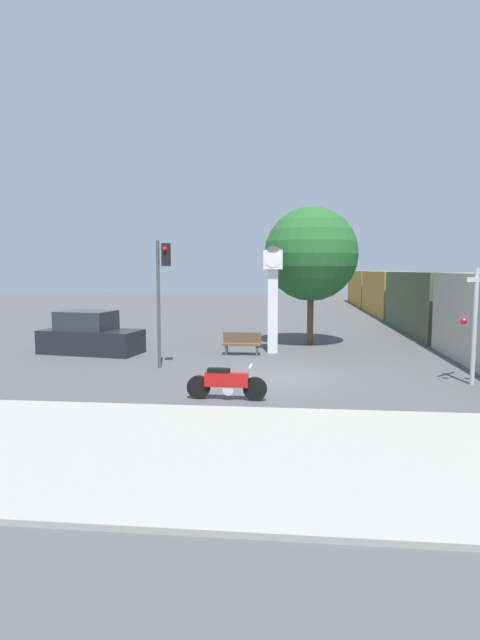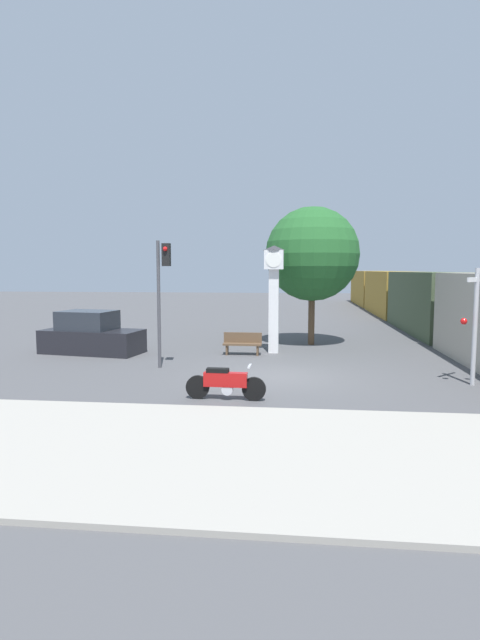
{
  "view_description": "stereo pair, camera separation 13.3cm",
  "coord_description": "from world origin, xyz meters",
  "px_view_note": "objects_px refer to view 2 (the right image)",
  "views": [
    {
      "loc": [
        0.38,
        -16.36,
        3.53
      ],
      "look_at": [
        -1.36,
        0.49,
        1.82
      ],
      "focal_mm": 28.0,
      "sensor_mm": 36.0,
      "label": 1
    },
    {
      "loc": [
        0.51,
        -16.35,
        3.53
      ],
      "look_at": [
        -1.36,
        0.49,
        1.82
      ],
      "focal_mm": 28.0,
      "sensor_mm": 36.0,
      "label": 2
    }
  ],
  "objects_px": {
    "bench": "(242,343)",
    "railroad_crossing_signal": "(475,322)",
    "clock_tower": "(274,283)",
    "traffic_light": "(162,281)",
    "street_tree": "(312,254)",
    "motorcycle": "(225,383)",
    "freight_train": "(408,297)",
    "parked_car": "(91,336)"
  },
  "relations": [
    {
      "from": "bench",
      "to": "freight_train",
      "type": "bearing_deg",
      "value": 55.81
    },
    {
      "from": "freight_train",
      "to": "traffic_light",
      "type": "bearing_deg",
      "value": -125.17
    },
    {
      "from": "parked_car",
      "to": "traffic_light",
      "type": "bearing_deg",
      "value": -26.48
    },
    {
      "from": "motorcycle",
      "to": "freight_train",
      "type": "xyz_separation_m",
      "value": [
        9.49,
        21.66,
        1.23
      ]
    },
    {
      "from": "clock_tower",
      "to": "railroad_crossing_signal",
      "type": "bearing_deg",
      "value": -40.16
    },
    {
      "from": "motorcycle",
      "to": "clock_tower",
      "type": "xyz_separation_m",
      "value": [
        0.96,
        7.93,
        2.52
      ]
    },
    {
      "from": "street_tree",
      "to": "traffic_light",
      "type": "bearing_deg",
      "value": -131.05
    },
    {
      "from": "railroad_crossing_signal",
      "to": "freight_train",
      "type": "bearing_deg",
      "value": 83.51
    },
    {
      "from": "railroad_crossing_signal",
      "to": "bench",
      "type": "height_order",
      "value": "railroad_crossing_signal"
    },
    {
      "from": "clock_tower",
      "to": "bench",
      "type": "relative_size",
      "value": 2.84
    },
    {
      "from": "clock_tower",
      "to": "parked_car",
      "type": "bearing_deg",
      "value": -172.82
    },
    {
      "from": "clock_tower",
      "to": "parked_car",
      "type": "relative_size",
      "value": 1.02
    },
    {
      "from": "parked_car",
      "to": "motorcycle",
      "type": "bearing_deg",
      "value": -36.65
    },
    {
      "from": "motorcycle",
      "to": "freight_train",
      "type": "relative_size",
      "value": 0.05
    },
    {
      "from": "clock_tower",
      "to": "parked_car",
      "type": "height_order",
      "value": "clock_tower"
    },
    {
      "from": "traffic_light",
      "to": "parked_car",
      "type": "relative_size",
      "value": 1.03
    },
    {
      "from": "traffic_light",
      "to": "bench",
      "type": "relative_size",
      "value": 2.85
    },
    {
      "from": "motorcycle",
      "to": "parked_car",
      "type": "bearing_deg",
      "value": 135.69
    },
    {
      "from": "street_tree",
      "to": "bench",
      "type": "height_order",
      "value": "street_tree"
    },
    {
      "from": "traffic_light",
      "to": "clock_tower",
      "type": "bearing_deg",
      "value": 44.79
    },
    {
      "from": "traffic_light",
      "to": "parked_car",
      "type": "bearing_deg",
      "value": 144.23
    },
    {
      "from": "clock_tower",
      "to": "street_tree",
      "type": "distance_m",
      "value": 3.27
    },
    {
      "from": "clock_tower",
      "to": "traffic_light",
      "type": "distance_m",
      "value": 5.36
    },
    {
      "from": "bench",
      "to": "parked_car",
      "type": "height_order",
      "value": "parked_car"
    },
    {
      "from": "street_tree",
      "to": "bench",
      "type": "relative_size",
      "value": 4.03
    },
    {
      "from": "bench",
      "to": "railroad_crossing_signal",
      "type": "bearing_deg",
      "value": -31.55
    },
    {
      "from": "motorcycle",
      "to": "parked_car",
      "type": "xyz_separation_m",
      "value": [
        -6.74,
        6.96,
        0.28
      ]
    },
    {
      "from": "street_tree",
      "to": "motorcycle",
      "type": "bearing_deg",
      "value": -104.16
    },
    {
      "from": "freight_train",
      "to": "street_tree",
      "type": "bearing_deg",
      "value": -121.44
    },
    {
      "from": "traffic_light",
      "to": "street_tree",
      "type": "distance_m",
      "value": 8.42
    },
    {
      "from": "freight_train",
      "to": "bench",
      "type": "relative_size",
      "value": 28.05
    },
    {
      "from": "freight_train",
      "to": "parked_car",
      "type": "xyz_separation_m",
      "value": [
        -16.23,
        -14.7,
        -0.95
      ]
    },
    {
      "from": "freight_train",
      "to": "railroad_crossing_signal",
      "type": "distance_m",
      "value": 19.21
    },
    {
      "from": "clock_tower",
      "to": "parked_car",
      "type": "xyz_separation_m",
      "value": [
        -7.7,
        -0.97,
        -2.24
      ]
    },
    {
      "from": "motorcycle",
      "to": "street_tree",
      "type": "relative_size",
      "value": 0.34
    },
    {
      "from": "motorcycle",
      "to": "clock_tower",
      "type": "distance_m",
      "value": 8.38
    },
    {
      "from": "traffic_light",
      "to": "parked_car",
      "type": "xyz_separation_m",
      "value": [
        -3.9,
        2.81,
        -2.37
      ]
    },
    {
      "from": "motorcycle",
      "to": "street_tree",
      "type": "xyz_separation_m",
      "value": [
        2.64,
        10.45,
        3.78
      ]
    },
    {
      "from": "clock_tower",
      "to": "freight_train",
      "type": "relative_size",
      "value": 0.1
    },
    {
      "from": "parked_car",
      "to": "railroad_crossing_signal",
      "type": "bearing_deg",
      "value": -8.06
    },
    {
      "from": "traffic_light",
      "to": "freight_train",
      "type": "bearing_deg",
      "value": 54.83
    },
    {
      "from": "traffic_light",
      "to": "railroad_crossing_signal",
      "type": "bearing_deg",
      "value": -8.87
    }
  ]
}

